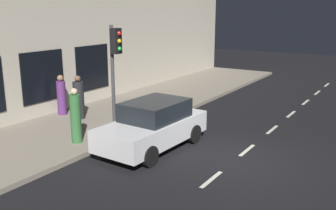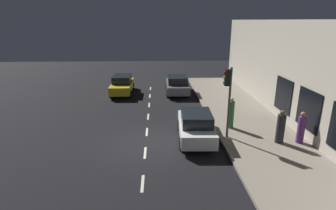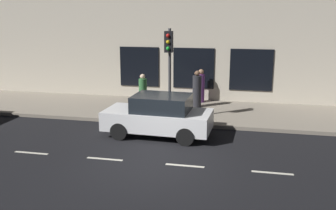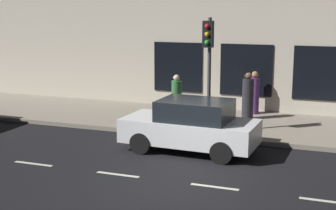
{
  "view_description": "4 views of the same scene",
  "coord_description": "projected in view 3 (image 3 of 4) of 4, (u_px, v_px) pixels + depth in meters",
  "views": [
    {
      "loc": [
        -4.14,
        10.25,
        4.48
      ],
      "look_at": [
        2.44,
        -0.05,
        1.39
      ],
      "focal_mm": 40.96,
      "sensor_mm": 36.0,
      "label": 1
    },
    {
      "loc": [
        0.63,
        -12.92,
        6.23
      ],
      "look_at": [
        1.23,
        1.53,
        1.65
      ],
      "focal_mm": 28.75,
      "sensor_mm": 36.0,
      "label": 2
    },
    {
      "loc": [
        -10.74,
        -2.77,
        4.56
      ],
      "look_at": [
        2.22,
        0.0,
        1.34
      ],
      "focal_mm": 40.67,
      "sensor_mm": 36.0,
      "label": 3
    },
    {
      "loc": [
        -11.11,
        -3.89,
        4.33
      ],
      "look_at": [
        1.43,
        0.73,
        1.64
      ],
      "focal_mm": 53.1,
      "sensor_mm": 36.0,
      "label": 4
    }
  ],
  "objects": [
    {
      "name": "traffic_light",
      "position": [
        169.0,
        56.0,
        15.31
      ],
      "size": [
        0.47,
        0.32,
        3.8
      ],
      "color": "#424244",
      "rests_on": "sidewalk"
    },
    {
      "name": "pedestrian_2",
      "position": [
        201.0,
        87.0,
        19.12
      ],
      "size": [
        0.52,
        0.52,
        1.67
      ],
      "rotation": [
        0.0,
        0.0,
        4.02
      ],
      "color": "#5B2D70",
      "rests_on": "sidewalk"
    },
    {
      "name": "building_facade",
      "position": [
        195.0,
        42.0,
        19.47
      ],
      "size": [
        0.65,
        32.0,
        6.25
      ],
      "color": "beige",
      "rests_on": "ground"
    },
    {
      "name": "pedestrian_0",
      "position": [
        143.0,
        96.0,
        16.64
      ],
      "size": [
        0.36,
        0.36,
        1.83
      ],
      "rotation": [
        0.0,
        0.0,
        0.04
      ],
      "color": "#336B38",
      "rests_on": "sidewalk"
    },
    {
      "name": "lane_centre_line",
      "position": [
        185.0,
        166.0,
        11.64
      ],
      "size": [
        0.12,
        27.2,
        0.01
      ],
      "color": "beige",
      "rests_on": "ground"
    },
    {
      "name": "ground_plane",
      "position": [
        153.0,
        163.0,
        11.85
      ],
      "size": [
        60.0,
        60.0,
        0.0
      ],
      "primitive_type": "plane",
      "color": "black"
    },
    {
      "name": "parked_car_1",
      "position": [
        159.0,
        116.0,
        14.31
      ],
      "size": [
        2.0,
        4.08,
        1.58
      ],
      "rotation": [
        0.0,
        0.0,
        -0.04
      ],
      "color": "silver",
      "rests_on": "ground"
    },
    {
      "name": "sidewalk",
      "position": [
        186.0,
        111.0,
        17.77
      ],
      "size": [
        4.5,
        32.0,
        0.15
      ],
      "color": "gray",
      "rests_on": "ground"
    },
    {
      "name": "pedestrian_1",
      "position": [
        197.0,
        90.0,
        18.12
      ],
      "size": [
        0.59,
        0.59,
        1.75
      ],
      "rotation": [
        0.0,
        0.0,
        0.57
      ],
      "color": "#232328",
      "rests_on": "sidewalk"
    }
  ]
}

